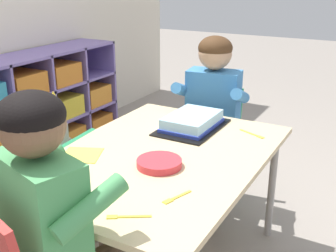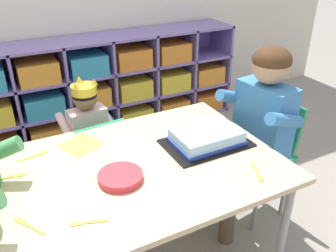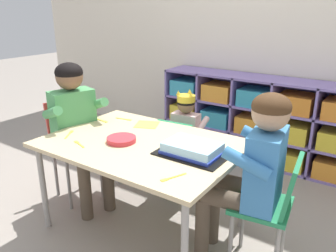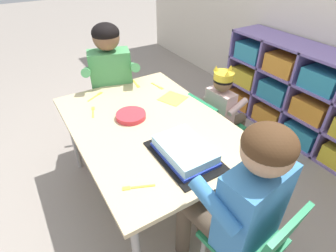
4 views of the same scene
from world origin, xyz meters
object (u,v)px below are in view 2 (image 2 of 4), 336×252
paper_plate_stack (120,177)px  fork_by_napkin (87,223)px  classroom_chair_guest_side (265,149)px  birthday_cake_on_tray (206,138)px  fork_near_child_seat (35,156)px  fork_near_cake_tray (257,172)px  guest_at_table_side (256,122)px  fork_beside_plate_stack (11,177)px  classroom_chair_blue (95,156)px  child_with_crown (86,127)px  activity_table (140,174)px  fork_scattered_mid_table (28,225)px

paper_plate_stack → fork_by_napkin: size_ratio=1.46×
classroom_chair_guest_side → birthday_cake_on_tray: (-0.46, -0.07, 0.23)m
fork_near_child_seat → fork_near_cake_tray: 0.98m
guest_at_table_side → fork_beside_plate_stack: 1.20m
classroom_chair_blue → fork_near_cake_tray: (0.46, -0.83, 0.25)m
fork_beside_plate_stack → fork_near_child_seat: 0.17m
paper_plate_stack → fork_near_child_seat: paper_plate_stack is taller
fork_near_cake_tray → fork_near_child_seat: bearing=77.9°
child_with_crown → paper_plate_stack: size_ratio=4.46×
classroom_chair_blue → fork_near_cake_tray: 0.98m
birthday_cake_on_tray → fork_near_child_seat: size_ratio=3.00×
classroom_chair_blue → child_with_crown: size_ratio=0.76×
fork_beside_plate_stack → child_with_crown: bearing=-125.3°
classroom_chair_blue → birthday_cake_on_tray: bearing=122.0°
guest_at_table_side → fork_beside_plate_stack: (-1.20, 0.09, -0.01)m
activity_table → fork_near_child_seat: 0.48m
fork_near_child_seat → fork_beside_plate_stack: bearing=36.6°
classroom_chair_blue → child_with_crown: (-0.01, 0.11, 0.14)m
birthday_cake_on_tray → fork_by_napkin: 0.70m
classroom_chair_blue → fork_scattered_mid_table: (-0.44, -0.70, 0.25)m
classroom_chair_guest_side → activity_table: bearing=-91.9°
birthday_cake_on_tray → fork_scattered_mid_table: (-0.84, -0.17, -0.03)m
fork_beside_plate_stack → fork_near_cake_tray: bearing=160.9°
activity_table → guest_at_table_side: (0.70, 0.07, 0.06)m
child_with_crown → fork_scattered_mid_table: (-0.43, -0.81, 0.11)m
fork_by_napkin → child_with_crown: bearing=93.7°
fork_near_cake_tray → child_with_crown: bearing=49.8°
paper_plate_stack → fork_near_cake_tray: paper_plate_stack is taller
guest_at_table_side → fork_by_napkin: 1.05m
classroom_chair_blue → fork_by_napkin: 0.86m
classroom_chair_blue → guest_at_table_side: size_ratio=0.61×
fork_beside_plate_stack → fork_by_napkin: (0.20, -0.40, -0.00)m
fork_scattered_mid_table → guest_at_table_side: bearing=69.4°
classroom_chair_blue → fork_near_cake_tray: size_ratio=4.41×
classroom_chair_blue → fork_near_cake_tray: bearing=114.0°
fork_scattered_mid_table → fork_near_cake_tray: 0.91m
classroom_chair_blue → fork_near_child_seat: bearing=32.6°
activity_table → child_with_crown: (-0.06, 0.65, -0.06)m
guest_at_table_side → fork_scattered_mid_table: guest_at_table_side is taller
classroom_chair_blue → fork_near_child_seat: (-0.34, -0.26, 0.25)m
fork_by_napkin → classroom_chair_guest_side: bearing=35.1°
activity_table → birthday_cake_on_tray: size_ratio=3.02×
fork_near_child_seat → guest_at_table_side: bearing=158.7°
child_with_crown → fork_beside_plate_stack: child_with_crown is taller
paper_plate_stack → fork_by_napkin: 0.26m
birthday_cake_on_tray → paper_plate_stack: 0.47m
guest_at_table_side → activity_table: bearing=-92.2°
activity_table → paper_plate_stack: paper_plate_stack is taller
activity_table → fork_near_cake_tray: bearing=-34.5°
classroom_chair_blue → child_with_crown: bearing=-90.5°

